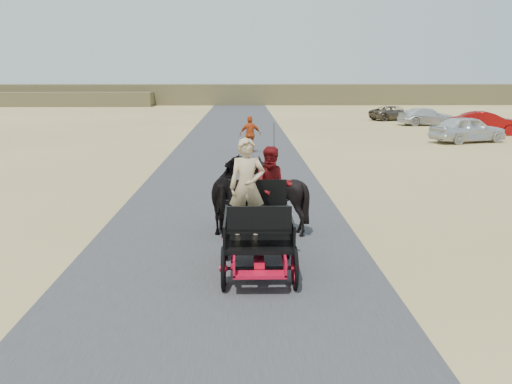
{
  "coord_description": "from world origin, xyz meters",
  "views": [
    {
      "loc": [
        0.4,
        -8.81,
        3.66
      ],
      "look_at": [
        0.66,
        3.02,
        1.2
      ],
      "focal_mm": 40.0,
      "sensor_mm": 36.0,
      "label": 1
    }
  ],
  "objects_px": {
    "horse_right": "(278,194)",
    "car_a": "(468,129)",
    "carriage": "(258,253)",
    "car_b": "(487,123)",
    "pedestrian": "(250,134)",
    "car_c": "(427,117)",
    "car_d": "(395,113)",
    "horse_left": "(232,195)"
  },
  "relations": [
    {
      "from": "horse_left",
      "to": "pedestrian",
      "type": "height_order",
      "value": "pedestrian"
    },
    {
      "from": "pedestrian",
      "to": "car_d",
      "type": "height_order",
      "value": "pedestrian"
    },
    {
      "from": "car_b",
      "to": "car_c",
      "type": "bearing_deg",
      "value": 26.21
    },
    {
      "from": "carriage",
      "to": "car_b",
      "type": "height_order",
      "value": "car_b"
    },
    {
      "from": "pedestrian",
      "to": "car_a",
      "type": "xyz_separation_m",
      "value": [
        11.85,
        3.84,
        -0.14
      ]
    },
    {
      "from": "car_a",
      "to": "car_b",
      "type": "distance_m",
      "value": 5.0
    },
    {
      "from": "horse_right",
      "to": "pedestrian",
      "type": "xyz_separation_m",
      "value": [
        -0.48,
        13.58,
        0.01
      ]
    },
    {
      "from": "pedestrian",
      "to": "car_b",
      "type": "height_order",
      "value": "pedestrian"
    },
    {
      "from": "carriage",
      "to": "car_a",
      "type": "bearing_deg",
      "value": 59.73
    },
    {
      "from": "car_c",
      "to": "pedestrian",
      "type": "bearing_deg",
      "value": 131.6
    },
    {
      "from": "horse_left",
      "to": "pedestrian",
      "type": "relative_size",
      "value": 1.16
    },
    {
      "from": "car_a",
      "to": "car_c",
      "type": "bearing_deg",
      "value": -24.61
    },
    {
      "from": "carriage",
      "to": "car_a",
      "type": "relative_size",
      "value": 0.57
    },
    {
      "from": "horse_left",
      "to": "car_c",
      "type": "height_order",
      "value": "horse_left"
    },
    {
      "from": "horse_right",
      "to": "car_a",
      "type": "relative_size",
      "value": 0.4
    },
    {
      "from": "pedestrian",
      "to": "car_c",
      "type": "bearing_deg",
      "value": -142.08
    },
    {
      "from": "carriage",
      "to": "pedestrian",
      "type": "distance_m",
      "value": 16.59
    },
    {
      "from": "car_a",
      "to": "carriage",
      "type": "bearing_deg",
      "value": 131.37
    },
    {
      "from": "car_c",
      "to": "car_d",
      "type": "distance_m",
      "value": 4.76
    },
    {
      "from": "car_c",
      "to": "car_a",
      "type": "bearing_deg",
      "value": 167.5
    },
    {
      "from": "car_c",
      "to": "car_d",
      "type": "xyz_separation_m",
      "value": [
        -1.14,
        4.62,
        -0.05
      ]
    },
    {
      "from": "car_d",
      "to": "horse_left",
      "type": "bearing_deg",
      "value": 142.93
    },
    {
      "from": "pedestrian",
      "to": "car_d",
      "type": "distance_m",
      "value": 22.38
    },
    {
      "from": "car_b",
      "to": "car_c",
      "type": "height_order",
      "value": "car_b"
    },
    {
      "from": "horse_left",
      "to": "horse_right",
      "type": "bearing_deg",
      "value": -180.0
    },
    {
      "from": "horse_right",
      "to": "car_c",
      "type": "bearing_deg",
      "value": -114.14
    },
    {
      "from": "horse_right",
      "to": "car_d",
      "type": "xyz_separation_m",
      "value": [
        11.38,
        32.56,
        -0.29
      ]
    },
    {
      "from": "carriage",
      "to": "car_d",
      "type": "height_order",
      "value": "car_d"
    },
    {
      "from": "horse_left",
      "to": "horse_right",
      "type": "xyz_separation_m",
      "value": [
        1.1,
        0.0,
        0.0
      ]
    },
    {
      "from": "car_c",
      "to": "horse_right",
      "type": "bearing_deg",
      "value": 149.62
    },
    {
      "from": "car_c",
      "to": "car_d",
      "type": "height_order",
      "value": "car_c"
    },
    {
      "from": "horse_left",
      "to": "car_a",
      "type": "relative_size",
      "value": 0.48
    },
    {
      "from": "horse_right",
      "to": "car_d",
      "type": "height_order",
      "value": "horse_right"
    },
    {
      "from": "car_b",
      "to": "car_d",
      "type": "xyz_separation_m",
      "value": [
        -2.79,
        11.0,
        -0.13
      ]
    },
    {
      "from": "horse_right",
      "to": "car_a",
      "type": "height_order",
      "value": "horse_right"
    },
    {
      "from": "pedestrian",
      "to": "car_c",
      "type": "xyz_separation_m",
      "value": [
        13.0,
        14.36,
        -0.25
      ]
    },
    {
      "from": "carriage",
      "to": "horse_left",
      "type": "height_order",
      "value": "horse_left"
    },
    {
      "from": "car_b",
      "to": "carriage",
      "type": "bearing_deg",
      "value": 160.8
    },
    {
      "from": "horse_left",
      "to": "car_b",
      "type": "height_order",
      "value": "horse_left"
    },
    {
      "from": "horse_right",
      "to": "car_b",
      "type": "relative_size",
      "value": 0.4
    },
    {
      "from": "car_b",
      "to": "car_d",
      "type": "relative_size",
      "value": 1.04
    },
    {
      "from": "car_a",
      "to": "car_d",
      "type": "bearing_deg",
      "value": -18.4
    }
  ]
}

